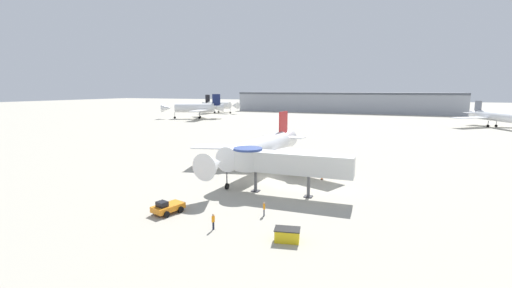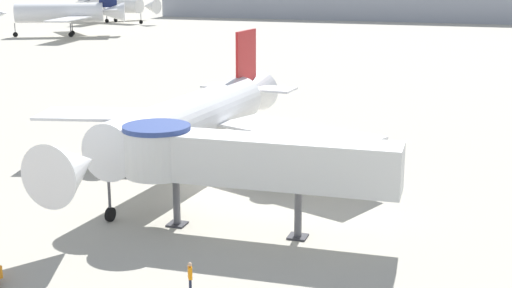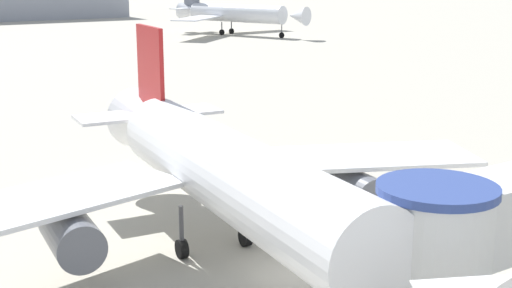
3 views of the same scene
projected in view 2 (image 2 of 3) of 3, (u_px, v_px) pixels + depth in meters
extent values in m
plane|color=#A8A393|center=(204.00, 185.00, 51.66)|extent=(800.00, 800.00, 0.00)
cylinder|color=white|center=(186.00, 120.00, 52.50)|extent=(5.22, 20.73, 3.68)
cone|color=white|center=(71.00, 168.00, 40.18)|extent=(3.97, 4.31, 3.68)
cone|color=white|center=(247.00, 95.00, 62.85)|extent=(4.08, 5.78, 3.68)
cube|color=white|center=(114.00, 114.00, 57.84)|extent=(12.96, 7.55, 0.22)
cube|color=white|center=(298.00, 131.00, 51.95)|extent=(13.09, 9.08, 0.22)
cube|color=#B21E1E|center=(246.00, 58.00, 61.80)|extent=(0.53, 3.92, 4.78)
cube|color=white|center=(249.00, 87.00, 62.94)|extent=(8.46, 3.35, 0.18)
cylinder|color=#565960|center=(117.00, 134.00, 56.74)|extent=(2.31, 4.05, 2.02)
cylinder|color=#565960|center=(280.00, 150.00, 51.57)|extent=(2.31, 4.05, 2.02)
cylinder|color=#4C4C51|center=(109.00, 198.00, 44.08)|extent=(0.18, 0.18, 2.11)
cylinder|color=black|center=(110.00, 214.00, 44.33)|extent=(0.33, 0.92, 0.90)
cylinder|color=#4C4C51|center=(183.00, 148.00, 56.12)|extent=(0.22, 0.22, 2.11)
cylinder|color=black|center=(184.00, 161.00, 56.38)|extent=(0.47, 0.93, 0.90)
cylinder|color=#4C4C51|center=(221.00, 152.00, 54.89)|extent=(0.22, 0.22, 2.11)
cylinder|color=black|center=(222.00, 166.00, 55.15)|extent=(0.47, 0.93, 0.90)
cube|color=silver|center=(274.00, 162.00, 41.05)|extent=(14.69, 3.14, 2.80)
cylinder|color=silver|center=(157.00, 153.00, 43.01)|extent=(3.90, 3.90, 2.80)
cylinder|color=navy|center=(156.00, 128.00, 42.63)|extent=(4.10, 4.09, 0.30)
cylinder|color=#56565B|center=(177.00, 201.00, 43.41)|extent=(0.44, 0.44, 3.12)
cube|color=#333338|center=(177.00, 224.00, 43.77)|extent=(1.10, 1.10, 0.12)
cylinder|color=#56565B|center=(298.00, 212.00, 41.37)|extent=(0.44, 0.44, 3.12)
cube|color=#333338|center=(298.00, 237.00, 41.73)|extent=(1.10, 1.10, 0.12)
cube|color=black|center=(331.00, 189.00, 50.83)|extent=(0.47, 0.47, 0.04)
cone|color=orange|center=(331.00, 184.00, 50.74)|extent=(0.32, 0.32, 0.73)
cylinder|color=white|center=(331.00, 182.00, 50.72)|extent=(0.18, 0.18, 0.09)
cube|color=black|center=(53.00, 169.00, 55.91)|extent=(0.46, 0.46, 0.04)
cone|color=orange|center=(53.00, 164.00, 55.82)|extent=(0.32, 0.32, 0.73)
cylinder|color=white|center=(52.00, 163.00, 55.80)|extent=(0.18, 0.18, 0.09)
cylinder|color=#1E2338|center=(191.00, 287.00, 34.38)|extent=(0.12, 0.12, 0.80)
cylinder|color=#1E2338|center=(190.00, 286.00, 34.54)|extent=(0.12, 0.12, 0.80)
cube|color=orange|center=(190.00, 273.00, 34.29)|extent=(0.32, 0.37, 0.64)
sphere|color=tan|center=(190.00, 264.00, 34.19)|extent=(0.22, 0.22, 0.22)
cylinder|color=white|center=(59.00, 13.00, 159.98)|extent=(19.05, 12.74, 4.40)
cone|color=white|center=(110.00, 12.00, 161.72)|extent=(7.88, 6.94, 4.40)
cube|color=white|center=(76.00, 13.00, 169.54)|extent=(13.60, 13.50, 0.22)
cube|color=white|center=(69.00, 19.00, 151.67)|extent=(7.17, 14.88, 0.22)
cube|color=white|center=(111.00, 9.00, 161.58)|extent=(6.94, 9.89, 0.18)
cylinder|color=#4C4C51|center=(15.00, 29.00, 159.28)|extent=(0.18, 0.18, 2.53)
cylinder|color=black|center=(15.00, 35.00, 159.59)|extent=(1.10, 0.74, 1.10)
cylinder|color=#4C4C51|center=(72.00, 27.00, 163.09)|extent=(0.22, 0.22, 2.53)
cylinder|color=black|center=(73.00, 33.00, 163.40)|extent=(1.16, 0.86, 1.10)
cylinder|color=#4C4C51|center=(71.00, 29.00, 159.30)|extent=(0.22, 0.22, 2.53)
cylinder|color=black|center=(71.00, 35.00, 159.61)|extent=(1.16, 0.86, 1.10)
cylinder|color=white|center=(116.00, 5.00, 198.93)|extent=(17.14, 7.53, 4.02)
cone|color=white|center=(150.00, 6.00, 192.91)|extent=(5.19, 4.89, 4.02)
cone|color=white|center=(90.00, 4.00, 203.75)|extent=(6.76, 5.23, 4.02)
cube|color=white|center=(89.00, 9.00, 193.44)|extent=(5.52, 12.82, 0.22)
cube|color=white|center=(129.00, 6.00, 207.18)|extent=(10.06, 12.94, 0.22)
cube|color=white|center=(89.00, 2.00, 203.73)|extent=(4.24, 8.80, 0.18)
cylinder|color=#4C4C51|center=(141.00, 18.00, 195.40)|extent=(0.18, 0.18, 2.31)
cylinder|color=black|center=(141.00, 22.00, 195.68)|extent=(1.13, 0.49, 1.10)
cylinder|color=#4C4C51|center=(107.00, 17.00, 199.22)|extent=(0.22, 0.22, 2.31)
cylinder|color=black|center=(107.00, 21.00, 199.50)|extent=(1.16, 0.63, 1.10)
cylinder|color=#4C4C51|center=(115.00, 16.00, 202.24)|extent=(0.22, 0.22, 2.31)
cylinder|color=black|center=(116.00, 20.00, 202.52)|extent=(1.16, 0.63, 1.10)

